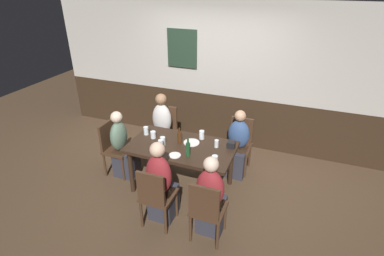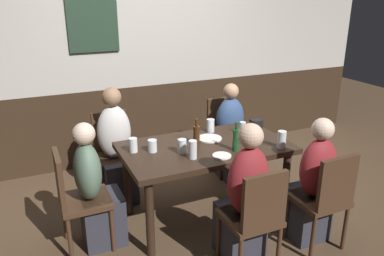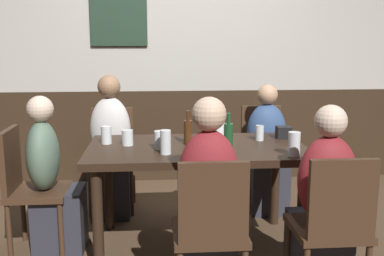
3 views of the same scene
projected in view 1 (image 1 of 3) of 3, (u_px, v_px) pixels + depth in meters
name	position (u px, v px, depth m)	size (l,w,h in m)	color
ground_plane	(182.00, 187.00, 4.68)	(12.00, 12.00, 0.00)	#4C3826
wall_back	(216.00, 75.00, 5.46)	(6.40, 0.13, 2.60)	#332316
dining_table	(182.00, 151.00, 4.38)	(1.52, 0.86, 0.74)	black
chair_mid_near	(156.00, 195.00, 3.75)	(0.40, 0.40, 0.88)	#422B1C
chair_head_west	(114.00, 145.00, 4.83)	(0.40, 0.40, 0.88)	#422B1C
chair_right_near	(207.00, 208.00, 3.54)	(0.40, 0.40, 0.88)	#422B1C
chair_left_far	(165.00, 128.00, 5.37)	(0.40, 0.40, 0.88)	#422B1C
chair_right_far	(240.00, 142.00, 4.94)	(0.40, 0.40, 0.88)	#422B1C
person_mid_near	(161.00, 187.00, 3.89)	(0.34, 0.37, 1.18)	#2D2D38
person_head_west	(123.00, 149.00, 4.79)	(0.37, 0.34, 1.11)	#2D2D38
person_right_near	(211.00, 201.00, 3.69)	(0.34, 0.37, 1.13)	#2D2D38
person_left_far	(161.00, 132.00, 5.23)	(0.34, 0.37, 1.18)	#2D2D38
person_right_far	(237.00, 149.00, 4.82)	(0.34, 0.37, 1.10)	#2D2D38
pint_glass_amber	(202.00, 135.00, 4.50)	(0.08, 0.08, 0.13)	silver
highball_clear	(163.00, 141.00, 4.34)	(0.08, 0.08, 0.13)	silver
pint_glass_stout	(215.00, 162.00, 3.85)	(0.08, 0.08, 0.16)	silver
pint_glass_pale	(216.00, 144.00, 4.29)	(0.06, 0.06, 0.11)	silver
beer_glass_half	(161.00, 146.00, 4.21)	(0.07, 0.07, 0.16)	silver
tumbler_short	(153.00, 135.00, 4.53)	(0.08, 0.08, 0.11)	silver
beer_glass_tall	(146.00, 131.00, 4.63)	(0.07, 0.07, 0.13)	silver
beer_bottle_green	(188.00, 149.00, 4.06)	(0.06, 0.06, 0.27)	#194723
beer_bottle_brown	(180.00, 137.00, 4.38)	(0.06, 0.06, 0.24)	#42230F
plate_white_large	(192.00, 143.00, 4.41)	(0.23, 0.23, 0.01)	white
plate_white_small	(175.00, 155.00, 4.10)	(0.16, 0.16, 0.01)	white
condiment_caddy	(231.00, 145.00, 4.28)	(0.11, 0.09, 0.09)	black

